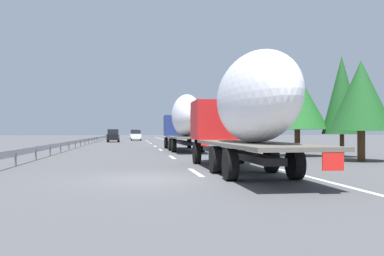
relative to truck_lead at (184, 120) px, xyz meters
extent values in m
plane|color=#4C4C4F|center=(19.95, 3.60, -2.54)|extent=(260.00, 260.00, 0.00)
cube|color=white|center=(-18.05, 1.80, -2.54)|extent=(3.20, 0.20, 0.01)
cube|color=white|center=(-8.46, 1.80, -2.54)|extent=(3.20, 0.20, 0.01)
cube|color=white|center=(2.35, 1.80, -2.54)|extent=(3.20, 0.20, 0.01)
cube|color=white|center=(11.09, 1.80, -2.54)|extent=(3.20, 0.20, 0.01)
cube|color=white|center=(21.61, 1.80, -2.54)|extent=(3.20, 0.20, 0.01)
cube|color=white|center=(28.85, 1.80, -2.54)|extent=(3.20, 0.20, 0.01)
cube|color=white|center=(35.58, 1.80, -2.54)|extent=(3.20, 0.20, 0.01)
cube|color=white|center=(41.89, 1.80, -2.54)|extent=(3.20, 0.20, 0.01)
cube|color=white|center=(24.95, -1.90, -2.54)|extent=(110.00, 0.20, 0.01)
cube|color=navy|center=(4.96, 0.00, -0.39)|extent=(2.40, 2.50, 1.90)
cube|color=black|center=(6.06, 0.00, 0.11)|extent=(0.08, 2.12, 0.80)
cube|color=#262628|center=(1.91, 0.00, -1.87)|extent=(11.22, 0.70, 0.24)
cube|color=#59544C|center=(-1.13, 0.00, -1.40)|extent=(9.80, 2.50, 0.12)
ellipsoid|color=white|center=(-1.15, 0.00, 0.32)|extent=(7.00, 2.20, 3.32)
cube|color=red|center=(-6.00, -0.69, -1.64)|extent=(0.04, 0.56, 0.56)
cylinder|color=black|center=(4.96, 1.10, -2.02)|extent=(1.04, 0.30, 1.04)
cylinder|color=black|center=(4.96, -1.10, -2.02)|extent=(1.04, 0.30, 1.04)
cylinder|color=black|center=(0.07, 1.10, -2.02)|extent=(1.04, 0.35, 1.04)
cylinder|color=black|center=(0.07, -1.10, -2.02)|extent=(1.04, 0.35, 1.04)
cylinder|color=black|center=(-2.33, 1.10, -2.02)|extent=(1.04, 0.35, 1.04)
cylinder|color=black|center=(-2.33, -1.10, -2.02)|extent=(1.04, 0.35, 1.04)
cube|color=#B21919|center=(-13.83, 0.00, -0.39)|extent=(2.40, 2.50, 1.90)
cube|color=black|center=(-12.73, 0.00, 0.11)|extent=(0.08, 2.12, 0.80)
cube|color=#262628|center=(-16.77, 0.00, -1.87)|extent=(10.81, 0.70, 0.24)
cube|color=#59544C|center=(-19.71, 0.00, -1.40)|extent=(9.35, 2.50, 0.12)
ellipsoid|color=white|center=(-19.86, 0.00, 0.24)|extent=(7.23, 2.20, 3.16)
cube|color=red|center=(-24.35, -0.69, -1.64)|extent=(0.04, 0.56, 0.56)
cylinder|color=black|center=(-13.83, 1.10, -2.02)|extent=(1.04, 0.30, 1.04)
cylinder|color=black|center=(-13.83, -1.10, -2.02)|extent=(1.04, 0.30, 1.04)
cylinder|color=black|center=(-18.51, 1.10, -2.02)|extent=(1.04, 0.35, 1.04)
cylinder|color=black|center=(-18.51, -1.10, -2.02)|extent=(1.04, 0.35, 1.04)
cylinder|color=black|center=(-20.91, 1.10, -2.02)|extent=(1.04, 0.35, 1.04)
cylinder|color=black|center=(-20.91, -1.10, -2.02)|extent=(1.04, 0.35, 1.04)
cube|color=#28479E|center=(64.48, 3.49, -1.80)|extent=(4.33, 1.79, 0.84)
cube|color=black|center=(64.15, 3.49, -1.02)|extent=(2.38, 1.58, 0.73)
cylinder|color=black|center=(65.82, 4.29, -2.22)|extent=(0.64, 0.22, 0.64)
cylinder|color=black|center=(65.82, 2.70, -2.22)|extent=(0.64, 0.22, 0.64)
cylinder|color=black|center=(63.13, 4.29, -2.22)|extent=(0.64, 0.22, 0.64)
cylinder|color=black|center=(63.13, 2.70, -2.22)|extent=(0.64, 0.22, 0.64)
cube|color=black|center=(29.86, 7.08, -1.80)|extent=(4.62, 1.74, 0.84)
cube|color=black|center=(29.52, 7.08, -1.00)|extent=(2.54, 1.54, 0.77)
cylinder|color=black|center=(31.29, 7.86, -2.22)|extent=(0.64, 0.22, 0.64)
cylinder|color=black|center=(31.29, 6.31, -2.22)|extent=(0.64, 0.22, 0.64)
cylinder|color=black|center=(28.43, 7.86, -2.22)|extent=(0.64, 0.22, 0.64)
cylinder|color=black|center=(28.43, 6.31, -2.22)|extent=(0.64, 0.22, 0.64)
cube|color=#ADB2B7|center=(55.61, 3.83, -1.80)|extent=(4.32, 1.74, 0.84)
cube|color=black|center=(55.28, 3.83, -0.98)|extent=(2.37, 1.53, 0.80)
cylinder|color=black|center=(56.95, 4.60, -2.22)|extent=(0.64, 0.22, 0.64)
cylinder|color=black|center=(56.95, 3.06, -2.22)|extent=(0.64, 0.22, 0.64)
cylinder|color=black|center=(54.27, 4.60, -2.22)|extent=(0.64, 0.22, 0.64)
cylinder|color=black|center=(54.27, 3.06, -2.22)|extent=(0.64, 0.22, 0.64)
cube|color=white|center=(41.03, 3.58, -1.80)|extent=(4.78, 1.78, 0.84)
cube|color=black|center=(40.67, 3.58, -1.04)|extent=(2.63, 1.57, 0.69)
cylinder|color=black|center=(42.51, 4.37, -2.22)|extent=(0.64, 0.22, 0.64)
cylinder|color=black|center=(42.51, 2.79, -2.22)|extent=(0.64, 0.22, 0.64)
cylinder|color=black|center=(39.55, 4.37, -2.22)|extent=(0.64, 0.22, 0.64)
cylinder|color=black|center=(39.55, 2.79, -2.22)|extent=(0.64, 0.22, 0.64)
cylinder|color=gray|center=(20.93, -3.10, -1.21)|extent=(0.10, 0.10, 2.66)
cube|color=#2D569E|center=(20.93, -3.10, 0.47)|extent=(0.06, 0.90, 0.70)
cylinder|color=#472D19|center=(-8.49, -6.28, -1.67)|extent=(0.36, 0.36, 1.73)
cone|color=#1E5B23|center=(-8.49, -6.28, 1.02)|extent=(3.94, 3.94, 3.66)
cylinder|color=#472D19|center=(2.73, -7.05, -1.79)|extent=(0.26, 0.26, 1.50)
cone|color=#194C1E|center=(2.73, -7.05, 0.81)|extent=(3.24, 3.24, 3.70)
cylinder|color=#472D19|center=(-13.41, -7.83, -1.73)|extent=(0.40, 0.40, 1.63)
cone|color=#194C1E|center=(-13.41, -7.83, 0.96)|extent=(3.31, 3.31, 3.75)
cylinder|color=#472D19|center=(-9.83, -8.64, -1.82)|extent=(0.27, 0.27, 1.44)
cone|color=#194C1E|center=(-9.83, -8.64, 1.32)|extent=(2.44, 2.44, 4.85)
cylinder|color=#472D19|center=(1.65, -6.14, -1.60)|extent=(0.26, 0.26, 1.89)
cone|color=#194C1E|center=(1.65, -6.14, 2.23)|extent=(3.63, 3.63, 5.77)
cylinder|color=#472D19|center=(62.53, -6.75, -1.79)|extent=(0.38, 0.38, 1.49)
cone|color=#1E5B23|center=(62.53, -6.75, 1.63)|extent=(3.78, 3.78, 5.35)
cube|color=#9EA0A5|center=(22.95, 9.60, -1.94)|extent=(94.00, 0.06, 0.32)
cube|color=slate|center=(-13.84, 9.60, -2.24)|extent=(0.10, 0.10, 0.60)
cube|color=slate|center=(-9.75, 9.60, -2.24)|extent=(0.10, 0.10, 0.60)
cube|color=slate|center=(-5.66, 9.60, -2.24)|extent=(0.10, 0.10, 0.60)
cube|color=slate|center=(-1.57, 9.60, -2.24)|extent=(0.10, 0.10, 0.60)
cube|color=slate|center=(2.51, 9.60, -2.24)|extent=(0.10, 0.10, 0.60)
cube|color=slate|center=(6.60, 9.60, -2.24)|extent=(0.10, 0.10, 0.60)
cube|color=slate|center=(10.69, 9.60, -2.24)|extent=(0.10, 0.10, 0.60)
cube|color=slate|center=(14.77, 9.60, -2.24)|extent=(0.10, 0.10, 0.60)
cube|color=slate|center=(18.86, 9.60, -2.24)|extent=(0.10, 0.10, 0.60)
cube|color=slate|center=(22.95, 9.60, -2.24)|extent=(0.10, 0.10, 0.60)
cube|color=slate|center=(27.03, 9.60, -2.24)|extent=(0.10, 0.10, 0.60)
cube|color=slate|center=(31.12, 9.60, -2.24)|extent=(0.10, 0.10, 0.60)
cube|color=slate|center=(35.21, 9.60, -2.24)|extent=(0.10, 0.10, 0.60)
cube|color=slate|center=(39.29, 9.60, -2.24)|extent=(0.10, 0.10, 0.60)
cube|color=slate|center=(43.38, 9.60, -2.24)|extent=(0.10, 0.10, 0.60)
cube|color=slate|center=(47.47, 9.60, -2.24)|extent=(0.10, 0.10, 0.60)
cube|color=slate|center=(51.56, 9.60, -2.24)|extent=(0.10, 0.10, 0.60)
cube|color=slate|center=(55.64, 9.60, -2.24)|extent=(0.10, 0.10, 0.60)
cube|color=slate|center=(59.73, 9.60, -2.24)|extent=(0.10, 0.10, 0.60)
cube|color=slate|center=(63.82, 9.60, -2.24)|extent=(0.10, 0.10, 0.60)
cube|color=slate|center=(67.90, 9.60, -2.24)|extent=(0.10, 0.10, 0.60)
camera|label=1|loc=(-34.08, 4.24, -0.95)|focal=39.02mm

